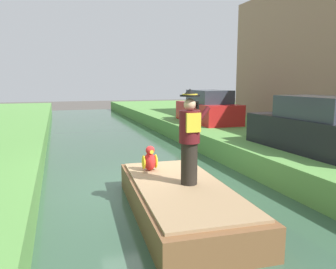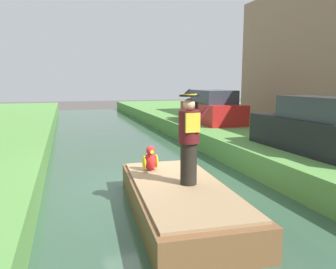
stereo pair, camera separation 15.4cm
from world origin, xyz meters
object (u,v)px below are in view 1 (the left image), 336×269
at_px(person_pirate, 190,137).
at_px(parked_car_dark, 316,128).
at_px(parrot_plush, 150,160).
at_px(boat, 181,200).
at_px(parked_car_red, 208,109).

xyz_separation_m(person_pirate, parked_car_dark, (4.31, 1.40, -0.20)).
xyz_separation_m(parrot_plush, parked_car_dark, (4.77, 0.20, 0.48)).
xyz_separation_m(boat, parrot_plush, (-0.29, 1.20, 0.55)).
bearing_deg(parrot_plush, person_pirate, -68.76).
relative_size(boat, person_pirate, 2.33).
xyz_separation_m(person_pirate, parked_car_red, (4.31, 8.25, -0.20)).
bearing_deg(parrot_plush, parked_car_dark, 2.41).
distance_m(boat, person_pirate, 1.25).
height_order(parrot_plush, parked_car_red, parked_car_red).
height_order(boat, parked_car_dark, parked_car_dark).
height_order(boat, parrot_plush, parrot_plush).
bearing_deg(person_pirate, parrot_plush, 112.30).
height_order(parked_car_dark, parked_car_red, same).
bearing_deg(boat, parked_car_dark, 17.35).
relative_size(boat, parrot_plush, 7.55).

